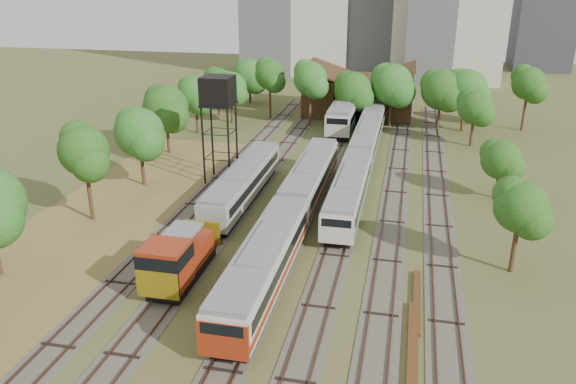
% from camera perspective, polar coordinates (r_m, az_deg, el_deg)
% --- Properties ---
extents(ground, '(240.00, 240.00, 0.00)m').
position_cam_1_polar(ground, '(34.76, -1.14, -14.05)').
color(ground, '#475123').
rests_on(ground, ground).
extents(dry_grass_patch, '(14.00, 60.00, 0.04)m').
position_cam_1_polar(dry_grass_patch, '(47.75, -20.32, -5.02)').
color(dry_grass_patch, brown).
rests_on(dry_grass_patch, ground).
extents(tracks, '(24.60, 80.00, 0.19)m').
position_cam_1_polar(tracks, '(56.73, 4.12, 0.51)').
color(tracks, '#4C473D').
rests_on(tracks, ground).
extents(railcar_red_set, '(2.90, 34.57, 3.58)m').
position_cam_1_polar(railcar_red_set, '(45.49, 0.29, -2.31)').
color(railcar_red_set, black).
rests_on(railcar_red_set, ground).
extents(railcar_green_set, '(2.75, 52.07, 3.40)m').
position_cam_1_polar(railcar_green_set, '(67.28, 7.96, 5.29)').
color(railcar_green_set, black).
rests_on(railcar_green_set, ground).
extents(railcar_rear, '(3.21, 16.08, 3.98)m').
position_cam_1_polar(railcar_rear, '(78.75, 5.80, 7.96)').
color(railcar_rear, black).
rests_on(railcar_rear, ground).
extents(shunter_locomotive, '(2.92, 8.10, 3.82)m').
position_cam_1_polar(shunter_locomotive, '(39.30, -11.27, -6.84)').
color(shunter_locomotive, black).
rests_on(shunter_locomotive, ground).
extents(old_grey_coach, '(2.70, 18.00, 3.33)m').
position_cam_1_polar(old_grey_coach, '(52.88, -4.56, 0.98)').
color(old_grey_coach, black).
rests_on(old_grey_coach, ground).
extents(water_tower, '(3.12, 3.12, 10.80)m').
position_cam_1_polar(water_tower, '(56.53, -7.13, 9.90)').
color(water_tower, black).
rests_on(water_tower, ground).
extents(rail_pile_near, '(0.59, 8.87, 0.30)m').
position_cam_1_polar(rail_pile_near, '(34.23, 12.56, -14.97)').
color(rail_pile_near, brown).
rests_on(rail_pile_near, ground).
extents(rail_pile_far, '(0.49, 7.78, 0.25)m').
position_cam_1_polar(rail_pile_far, '(38.37, 12.96, -10.70)').
color(rail_pile_far, brown).
rests_on(rail_pile_far, ground).
extents(maintenance_shed, '(16.45, 11.55, 7.58)m').
position_cam_1_polar(maintenance_shed, '(87.57, 7.24, 9.79)').
color(maintenance_shed, '#342112').
rests_on(maintenance_shed, ground).
extents(tree_band_left, '(7.37, 72.59, 8.43)m').
position_cam_1_polar(tree_band_left, '(64.52, -12.74, 7.50)').
color(tree_band_left, '#382616').
rests_on(tree_band_left, ground).
extents(tree_band_far, '(44.71, 8.94, 8.98)m').
position_cam_1_polar(tree_band_far, '(79.22, 9.73, 10.56)').
color(tree_band_far, '#382616').
rests_on(tree_band_far, ground).
extents(tree_band_right, '(4.98, 36.44, 7.07)m').
position_cam_1_polar(tree_band_right, '(59.09, 19.96, 4.82)').
color(tree_band_right, '#382616').
rests_on(tree_band_right, ground).
extents(tower_far_right, '(12.00, 12.00, 28.00)m').
position_cam_1_polar(tower_far_right, '(140.34, 24.79, 16.95)').
color(tower_far_right, '#38393E').
rests_on(tower_far_right, ground).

